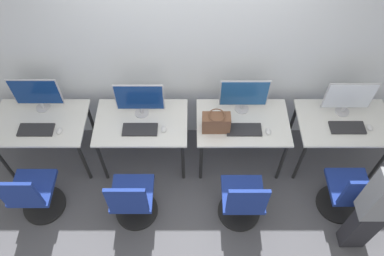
{
  "coord_description": "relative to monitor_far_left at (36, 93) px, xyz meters",
  "views": [
    {
      "loc": [
        -0.0,
        -2.21,
        4.0
      ],
      "look_at": [
        0.0,
        0.13,
        0.89
      ],
      "focal_mm": 35.0,
      "sensor_mm": 36.0,
      "label": 1
    }
  ],
  "objects": [
    {
      "name": "ground_plane",
      "position": [
        1.69,
        -0.54,
        -0.98
      ],
      "size": [
        20.0,
        20.0,
        0.0
      ],
      "primitive_type": "plane",
      "color": "#4C4C51"
    },
    {
      "name": "wall_back",
      "position": [
        1.69,
        0.25,
        0.42
      ],
      "size": [
        12.0,
        0.05,
        2.8
      ],
      "color": "silver",
      "rests_on": "ground_plane"
    },
    {
      "name": "desk_far_left",
      "position": [
        0.0,
        -0.2,
        -0.33
      ],
      "size": [
        1.02,
        0.66,
        0.74
      ],
      "color": "silver",
      "rests_on": "ground_plane"
    },
    {
      "name": "monitor_far_left",
      "position": [
        0.0,
        0.0,
        0.0
      ],
      "size": [
        0.53,
        0.16,
        0.45
      ],
      "color": "#B2B2B7",
      "rests_on": "desk_far_left"
    },
    {
      "name": "keyboard_far_left",
      "position": [
        0.0,
        -0.32,
        -0.23
      ],
      "size": [
        0.38,
        0.17,
        0.02
      ],
      "color": "#262628",
      "rests_on": "desk_far_left"
    },
    {
      "name": "mouse_far_left",
      "position": [
        0.26,
        -0.34,
        -0.23
      ],
      "size": [
        0.06,
        0.09,
        0.03
      ],
      "color": "silver",
      "rests_on": "desk_far_left"
    },
    {
      "name": "office_chair_far_left",
      "position": [
        -0.01,
        -0.92,
        -0.61
      ],
      "size": [
        0.48,
        0.48,
        0.9
      ],
      "color": "black",
      "rests_on": "ground_plane"
    },
    {
      "name": "desk_left",
      "position": [
        1.13,
        -0.2,
        -0.33
      ],
      "size": [
        1.02,
        0.66,
        0.74
      ],
      "color": "silver",
      "rests_on": "ground_plane"
    },
    {
      "name": "monitor_left",
      "position": [
        1.13,
        -0.08,
        0.0
      ],
      "size": [
        0.53,
        0.16,
        0.45
      ],
      "color": "#B2B2B7",
      "rests_on": "desk_left"
    },
    {
      "name": "keyboard_left",
      "position": [
        1.13,
        -0.32,
        -0.23
      ],
      "size": [
        0.38,
        0.17,
        0.02
      ],
      "color": "#262628",
      "rests_on": "desk_left"
    },
    {
      "name": "mouse_left",
      "position": [
        1.39,
        -0.32,
        -0.23
      ],
      "size": [
        0.06,
        0.09,
        0.03
      ],
      "color": "silver",
      "rests_on": "desk_left"
    },
    {
      "name": "office_chair_left",
      "position": [
        1.06,
        -0.98,
        -0.61
      ],
      "size": [
        0.48,
        0.48,
        0.9
      ],
      "color": "black",
      "rests_on": "ground_plane"
    },
    {
      "name": "desk_right",
      "position": [
        2.26,
        -0.2,
        -0.33
      ],
      "size": [
        1.02,
        0.66,
        0.74
      ],
      "color": "silver",
      "rests_on": "ground_plane"
    },
    {
      "name": "monitor_right",
      "position": [
        2.26,
        -0.02,
        0.0
      ],
      "size": [
        0.53,
        0.16,
        0.45
      ],
      "color": "#B2B2B7",
      "rests_on": "desk_right"
    },
    {
      "name": "keyboard_right",
      "position": [
        2.26,
        -0.32,
        -0.23
      ],
      "size": [
        0.38,
        0.17,
        0.02
      ],
      "color": "#262628",
      "rests_on": "desk_right"
    },
    {
      "name": "mouse_right",
      "position": [
        2.52,
        -0.35,
        -0.23
      ],
      "size": [
        0.06,
        0.09,
        0.03
      ],
      "color": "silver",
      "rests_on": "desk_right"
    },
    {
      "name": "office_chair_right",
      "position": [
        2.23,
        -0.99,
        -0.61
      ],
      "size": [
        0.48,
        0.48,
        0.9
      ],
      "color": "black",
      "rests_on": "ground_plane"
    },
    {
      "name": "desk_far_right",
      "position": [
        3.39,
        -0.2,
        -0.33
      ],
      "size": [
        1.02,
        0.66,
        0.74
      ],
      "color": "silver",
      "rests_on": "ground_plane"
    },
    {
      "name": "monitor_far_right",
      "position": [
        3.39,
        -0.06,
        0.0
      ],
      "size": [
        0.53,
        0.16,
        0.45
      ],
      "color": "#B2B2B7",
      "rests_on": "desk_far_right"
    },
    {
      "name": "keyboard_far_right",
      "position": [
        3.39,
        -0.29,
        -0.23
      ],
      "size": [
        0.38,
        0.17,
        0.02
      ],
      "color": "#262628",
      "rests_on": "desk_far_right"
    },
    {
      "name": "mouse_far_right",
      "position": [
        3.63,
        -0.3,
        -0.23
      ],
      "size": [
        0.06,
        0.09,
        0.03
      ],
      "color": "silver",
      "rests_on": "desk_far_right"
    },
    {
      "name": "office_chair_far_right",
      "position": [
        3.37,
        -0.9,
        -0.61
      ],
      "size": [
        0.48,
        0.48,
        0.9
      ],
      "color": "black",
      "rests_on": "ground_plane"
    },
    {
      "name": "person_far_right",
      "position": [
        3.41,
        -1.27,
        -0.12
      ],
      "size": [
        0.36,
        0.21,
        1.59
      ],
      "color": "#232328",
      "rests_on": "ground_plane"
    },
    {
      "name": "handbag",
      "position": [
        1.95,
        -0.3,
        -0.13
      ],
      "size": [
        0.3,
        0.18,
        0.25
      ],
      "color": "brown",
      "rests_on": "desk_right"
    }
  ]
}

